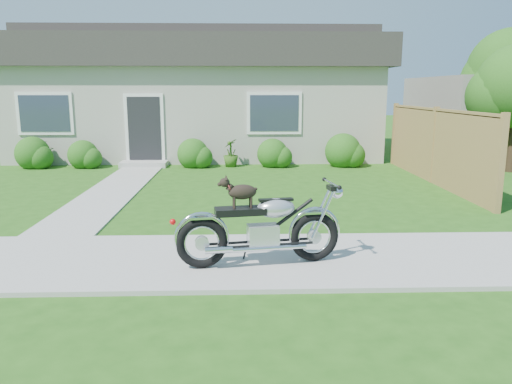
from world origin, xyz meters
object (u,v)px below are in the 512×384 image
(house, at_px, (200,94))
(fence, at_px, (434,145))
(potted_plant_left, at_px, (41,155))
(potted_plant_right, at_px, (231,153))
(motorcycle_with_dog, at_px, (262,227))

(house, bearing_deg, fence, -44.74)
(house, xyz_separation_m, potted_plant_left, (-4.54, -3.44, -1.77))
(potted_plant_right, bearing_deg, potted_plant_left, 180.00)
(potted_plant_left, height_order, potted_plant_right, potted_plant_right)
(fence, bearing_deg, motorcycle_with_dog, -127.18)
(potted_plant_left, distance_m, potted_plant_right, 5.70)
(potted_plant_left, xyz_separation_m, potted_plant_right, (5.70, 0.00, 0.04))
(fence, distance_m, potted_plant_left, 11.22)
(motorcycle_with_dog, bearing_deg, potted_plant_right, 84.72)
(fence, bearing_deg, house, 135.26)
(fence, height_order, potted_plant_left, fence)
(fence, xyz_separation_m, motorcycle_with_dog, (-4.58, -6.04, -0.39))
(potted_plant_left, height_order, motorcycle_with_dog, motorcycle_with_dog)
(potted_plant_left, bearing_deg, motorcycle_with_dog, -54.69)
(house, relative_size, fence, 1.90)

